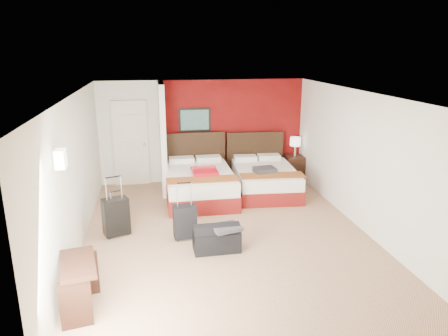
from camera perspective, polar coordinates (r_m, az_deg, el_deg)
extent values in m
plane|color=tan|center=(7.65, 0.28, -8.91)|extent=(6.50, 6.50, 0.00)
cube|color=white|center=(10.34, -2.92, 5.03)|extent=(5.00, 0.04, 2.50)
cube|color=white|center=(7.22, -19.64, -0.83)|extent=(0.04, 6.50, 2.50)
cube|color=black|center=(10.21, -4.02, 6.58)|extent=(0.78, 0.03, 0.58)
cube|color=white|center=(5.61, -21.43, 1.17)|extent=(0.12, 0.20, 0.24)
cube|color=maroon|center=(10.44, 1.20, 5.15)|extent=(3.50, 0.04, 2.50)
cube|color=silver|center=(9.64, -8.36, 4.06)|extent=(0.12, 1.20, 2.50)
cube|color=silver|center=(10.28, -12.61, 3.31)|extent=(0.82, 0.06, 2.05)
cube|color=white|center=(9.25, -3.38, -2.34)|extent=(1.46, 2.09, 0.62)
cube|color=white|center=(9.66, 5.63, -1.72)|extent=(1.48, 2.02, 0.58)
cube|color=red|center=(9.06, -2.72, -0.35)|extent=(0.55, 0.74, 0.09)
cube|color=#39393E|center=(9.26, 5.58, -0.28)|extent=(0.50, 0.42, 0.11)
cube|color=black|center=(10.72, 9.55, 0.04)|extent=(0.47, 0.47, 0.62)
cylinder|color=white|center=(10.58, 9.69, 2.88)|extent=(0.32, 0.32, 0.48)
cube|color=black|center=(7.70, -14.53, -6.62)|extent=(0.51, 0.41, 0.66)
cube|color=black|center=(7.38, -5.36, -7.49)|extent=(0.41, 0.27, 0.58)
cube|color=black|center=(7.80, -14.23, -7.00)|extent=(0.40, 0.33, 0.48)
cube|color=black|center=(6.99, -1.03, -9.72)|extent=(0.77, 0.42, 0.39)
cube|color=#3B3B40|center=(6.87, 0.28, -8.13)|extent=(0.54, 0.49, 0.06)
cube|color=black|center=(5.76, -19.05, -15.02)|extent=(0.55, 0.88, 0.69)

